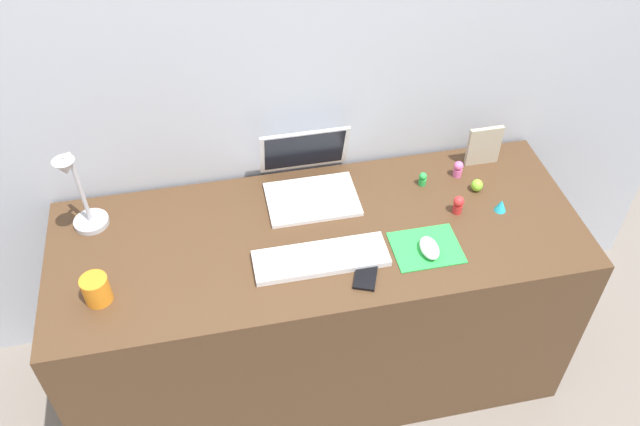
{
  "coord_description": "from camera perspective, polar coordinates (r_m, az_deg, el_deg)",
  "views": [
    {
      "loc": [
        -0.29,
        -1.42,
        2.24
      ],
      "look_at": [
        0.0,
        0.0,
        0.83
      ],
      "focal_mm": 37.0,
      "sensor_mm": 36.0,
      "label": 1
    }
  ],
  "objects": [
    {
      "name": "mouse",
      "position": [
        2.04,
        9.44,
        -3.0
      ],
      "size": [
        0.06,
        0.1,
        0.03
      ],
      "primitive_type": "ellipsoid",
      "color": "white",
      "rests_on": "mousepad"
    },
    {
      "name": "toy_figurine_lime",
      "position": [
        2.28,
        13.42,
        2.34
      ],
      "size": [
        0.04,
        0.04,
        0.04
      ],
      "primitive_type": "ellipsoid",
      "color": "#8CDB33",
      "rests_on": "desk"
    },
    {
      "name": "toy_figurine_pink",
      "position": [
        2.32,
        11.86,
        3.78
      ],
      "size": [
        0.03,
        0.03,
        0.06
      ],
      "color": "pink",
      "rests_on": "desk"
    },
    {
      "name": "coffee_mug",
      "position": [
        1.98,
        -18.78,
        -6.28
      ],
      "size": [
        0.08,
        0.08,
        0.09
      ],
      "primitive_type": "cylinder",
      "color": "orange",
      "rests_on": "desk"
    },
    {
      "name": "toy_figurine_red",
      "position": [
        2.18,
        11.87,
        0.75
      ],
      "size": [
        0.04,
        0.04,
        0.07
      ],
      "color": "red",
      "rests_on": "desk"
    },
    {
      "name": "ground_plane",
      "position": [
        2.67,
        -0.07,
        -12.94
      ],
      "size": [
        6.0,
        6.0,
        0.0
      ],
      "primitive_type": "plane",
      "color": "slate"
    },
    {
      "name": "desk_lamp",
      "position": [
        2.11,
        -20.11,
        1.46
      ],
      "size": [
        0.11,
        0.17,
        0.34
      ],
      "color": "#B7B7BC",
      "rests_on": "desk"
    },
    {
      "name": "laptop",
      "position": [
        2.2,
        -1.0,
        3.12
      ],
      "size": [
        0.3,
        0.28,
        0.21
      ],
      "color": "white",
      "rests_on": "desk"
    },
    {
      "name": "picture_frame",
      "position": [
        2.37,
        13.99,
        5.65
      ],
      "size": [
        0.12,
        0.02,
        0.15
      ],
      "primitive_type": "cube",
      "color": "#B2A58C",
      "rests_on": "desk"
    },
    {
      "name": "desk",
      "position": [
        2.37,
        -0.08,
        -8.05
      ],
      "size": [
        1.69,
        0.64,
        0.74
      ],
      "primitive_type": "cube",
      "color": "#4C331E",
      "rests_on": "ground_plane"
    },
    {
      "name": "mousepad",
      "position": [
        2.07,
        9.16,
        -2.98
      ],
      "size": [
        0.21,
        0.17,
        0.0
      ],
      "primitive_type": "cube",
      "color": "green",
      "rests_on": "desk"
    },
    {
      "name": "toy_figurine_green",
      "position": [
        2.27,
        8.87,
        2.94
      ],
      "size": [
        0.03,
        0.03,
        0.05
      ],
      "color": "green",
      "rests_on": "desk"
    },
    {
      "name": "back_wall",
      "position": [
        2.35,
        -1.84,
        4.08
      ],
      "size": [
        2.89,
        0.05,
        1.45
      ],
      "primitive_type": "cube",
      "color": "#B2B7C1",
      "rests_on": "ground_plane"
    },
    {
      "name": "keyboard",
      "position": [
        2.0,
        0.08,
        -3.95
      ],
      "size": [
        0.41,
        0.13,
        0.02
      ],
      "primitive_type": "cube",
      "color": "white",
      "rests_on": "desk"
    },
    {
      "name": "toy_figurine_cyan",
      "position": [
        2.23,
        15.38,
        0.65
      ],
      "size": [
        0.04,
        0.04,
        0.04
      ],
      "primitive_type": "cone",
      "color": "#28B7CC",
      "rests_on": "desk"
    },
    {
      "name": "cell_phone",
      "position": [
        1.97,
        4.01,
        -5.2
      ],
      "size": [
        0.11,
        0.14,
        0.01
      ],
      "primitive_type": "cube",
      "rotation": [
        0.0,
        0.0,
        -0.37
      ],
      "color": "black",
      "rests_on": "desk"
    }
  ]
}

